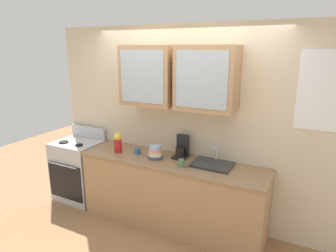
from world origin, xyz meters
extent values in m
plane|color=#936B47|center=(0.00, 0.00, 0.00)|extent=(10.00, 10.00, 0.00)
cube|color=beige|center=(0.00, 0.36, 1.28)|extent=(3.90, 0.10, 2.56)
cube|color=#A87F56|center=(-0.38, 0.14, 1.93)|extent=(0.70, 0.35, 0.74)
cube|color=#9EADB7|center=(-0.38, -0.05, 1.93)|extent=(0.60, 0.01, 0.63)
cube|color=#A87F56|center=(0.38, 0.14, 1.93)|extent=(0.70, 0.35, 0.74)
cube|color=#9EADB7|center=(0.38, -0.05, 1.93)|extent=(0.60, 0.01, 0.63)
cube|color=white|center=(1.60, 0.31, 1.84)|extent=(0.53, 0.01, 0.83)
cube|color=#A87F56|center=(0.00, 0.00, 0.44)|extent=(2.39, 0.60, 0.88)
cube|color=#8C6B4C|center=(0.00, 0.00, 0.89)|extent=(2.41, 0.63, 0.03)
cube|color=silver|center=(-1.59, 0.00, 0.45)|extent=(0.68, 0.56, 0.90)
cube|color=black|center=(-1.59, -0.29, 0.38)|extent=(0.62, 0.01, 0.54)
cylinder|color=silver|center=(-1.59, -0.32, 0.65)|extent=(0.54, 0.02, 0.02)
cube|color=silver|center=(-1.59, 0.26, 0.99)|extent=(0.65, 0.04, 0.18)
cylinder|color=black|center=(-1.74, -0.11, 0.91)|extent=(0.14, 0.14, 0.02)
cylinder|color=black|center=(-1.44, -0.11, 0.91)|extent=(0.11, 0.11, 0.02)
cube|color=#2D2D30|center=(0.51, 0.08, 0.92)|extent=(0.47, 0.34, 0.03)
cylinder|color=silver|center=(0.51, 0.22, 1.03)|extent=(0.02, 0.02, 0.18)
cylinder|color=silver|center=(0.51, 0.16, 1.12)|extent=(0.02, 0.12, 0.02)
cylinder|color=#4C4C54|center=(-0.21, -0.03, 0.93)|extent=(0.19, 0.19, 0.04)
cylinder|color=white|center=(-0.21, -0.03, 0.96)|extent=(0.18, 0.18, 0.04)
cylinder|color=#E0AD7F|center=(-0.21, -0.03, 0.99)|extent=(0.17, 0.17, 0.04)
cylinder|color=#D87F84|center=(-0.21, -0.03, 1.02)|extent=(0.16, 0.16, 0.04)
cylinder|color=#8CB7E0|center=(-0.21, -0.03, 1.05)|extent=(0.14, 0.14, 0.05)
cylinder|color=#B21E1E|center=(-0.78, -0.06, 0.99)|extent=(0.11, 0.11, 0.17)
sphere|color=yellow|center=(-0.78, -0.06, 1.12)|extent=(0.11, 0.11, 0.11)
cylinder|color=#4C7F59|center=(0.20, -0.13, 0.95)|extent=(0.07, 0.07, 0.09)
torus|color=#4C7F59|center=(0.24, -0.13, 0.96)|extent=(0.06, 0.01, 0.06)
cylinder|color=#38608C|center=(-0.51, 0.00, 0.95)|extent=(0.08, 0.08, 0.09)
torus|color=#38608C|center=(-0.46, 0.00, 0.95)|extent=(0.06, 0.01, 0.06)
cube|color=black|center=(0.06, 0.14, 0.92)|extent=(0.17, 0.20, 0.03)
cylinder|color=black|center=(0.06, 0.12, 0.99)|extent=(0.11, 0.11, 0.11)
cube|color=black|center=(0.06, 0.21, 1.06)|extent=(0.15, 0.06, 0.26)
camera|label=1|loc=(1.54, -3.05, 2.27)|focal=31.22mm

